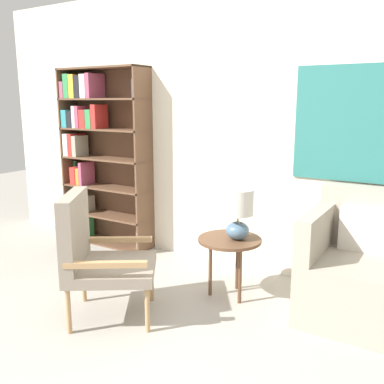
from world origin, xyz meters
The scene contains 6 objects.
ground_plane centered at (0.00, 0.00, 0.00)m, with size 14.00×14.00×0.00m, color #9E998E.
wall_back centered at (0.05, 2.03, 1.35)m, with size 6.40×0.08×2.70m.
bookshelf centered at (-1.76, 1.85, 1.06)m, with size 1.10×0.30×1.96m.
armchair centered at (-0.52, 0.51, 0.52)m, with size 0.84×0.83×0.95m.
side_table centered at (0.18, 1.34, 0.45)m, with size 0.52×0.52×0.50m.
table_lamp centered at (0.24, 1.36, 0.74)m, with size 0.25×0.25×0.42m.
Camera 1 is at (1.66, -1.67, 1.60)m, focal length 40.00 mm.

